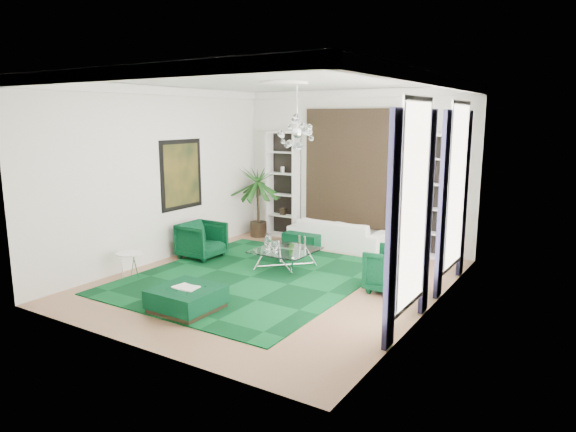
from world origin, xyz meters
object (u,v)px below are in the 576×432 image
Objects in this scene: coffee_table at (285,259)px; palm at (258,192)px; armchair_left at (202,240)px; armchair_right at (393,270)px; ottoman_front at (187,299)px; ottoman_side at (307,240)px; side_table at (130,266)px; sofa at (338,234)px.

palm is (-2.20, 2.13, 0.99)m from coffee_table.
coffee_table is 0.50× the size of palm.
armchair_right is at bearing -88.76° from armchair_left.
ottoman_front is at bearing -42.92° from armchair_right.
ottoman_front is at bearing -67.27° from palm.
side_table is (-1.78, -3.94, 0.05)m from ottoman_side.
ottoman_front is 2.30m from side_table.
sofa reaches higher than coffee_table.
sofa reaches higher than side_table.
ottoman_side is at bearing 105.69° from coffee_table.
palm reaches higher than coffee_table.
coffee_table is 2.91m from ottoman_front.
side_table is at bearing 60.49° from sofa.
ottoman_front is at bearing 87.07° from sofa.
palm reaches higher than sofa.
armchair_right reaches higher than side_table.
ottoman_front is at bearing -85.03° from ottoman_side.
sofa is 3.25m from armchair_right.
armchair_left is at bearing 83.63° from side_table.
sofa is at bearing 87.07° from ottoman_front.
palm is at bearing 168.01° from ottoman_side.
coffee_table reaches higher than ottoman_front.
coffee_table is at bearing -74.31° from ottoman_side.
armchair_left is 2.54m from palm.
ottoman_side is 4.69m from ottoman_front.
ottoman_side is (1.57, 2.05, -0.21)m from armchair_left.
side_table is (-0.21, -1.89, -0.16)m from armchair_left.
side_table is at bearing 173.63° from armchair_left.
side_table reaches higher than coffee_table.
ottoman_front is (-2.53, -2.72, -0.21)m from armchair_right.
sofa is 4.60× the size of side_table.
coffee_table is at bearing -94.38° from armchair_right.
armchair_left is 1.00× the size of armchair_right.
coffee_table is (-2.44, 0.19, -0.20)m from armchair_right.
sofa is 2.00× the size of coffee_table.
side_table is at bearing -67.13° from armchair_right.
coffee_table is at bearing 43.73° from side_table.
armchair_left is at bearing 47.37° from sofa.
armchair_left is at bearing 126.96° from ottoman_front.
armchair_left is 4.50m from armchair_right.
armchair_left is 2.59m from ottoman_side.
ottoman_side is at bearing -37.43° from armchair_left.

